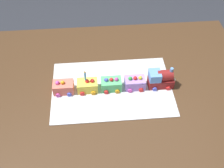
{
  "coord_description": "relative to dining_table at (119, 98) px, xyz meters",
  "views": [
    {
      "loc": [
        0.11,
        0.93,
        1.79
      ],
      "look_at": [
        0.04,
        0.02,
        0.77
      ],
      "focal_mm": 44.13,
      "sensor_mm": 36.0,
      "label": 1
    }
  ],
  "objects": [
    {
      "name": "cake_car_tanker_mint_green",
      "position": [
        0.04,
        0.02,
        0.14
      ],
      "size": [
        0.1,
        0.08,
        0.07
      ],
      "color": "#59CC7A",
      "rests_on": "cake_board"
    },
    {
      "name": "cake_car_flatbed_coral",
      "position": [
        0.28,
        0.02,
        0.14
      ],
      "size": [
        0.1,
        0.08,
        0.07
      ],
      "color": "#F27260",
      "rests_on": "cake_board"
    },
    {
      "name": "cake_locomotive",
      "position": [
        -0.21,
        0.02,
        0.16
      ],
      "size": [
        0.14,
        0.08,
        0.12
      ],
      "color": "maroon",
      "rests_on": "cake_board"
    },
    {
      "name": "cake_board",
      "position": [
        0.04,
        0.02,
        0.11
      ],
      "size": [
        0.6,
        0.4,
        0.0
      ],
      "primitive_type": "cube",
      "color": "silver",
      "rests_on": "dining_table"
    },
    {
      "name": "cake_car_gondola_lemon",
      "position": [
        0.16,
        0.02,
        0.14
      ],
      "size": [
        0.1,
        0.08,
        0.07
      ],
      "color": "#F4E04C",
      "rests_on": "cake_board"
    },
    {
      "name": "cake_car_hopper_lavender",
      "position": [
        -0.08,
        0.02,
        0.14
      ],
      "size": [
        0.1,
        0.08,
        0.07
      ],
      "color": "#AD84E0",
      "rests_on": "cake_board"
    },
    {
      "name": "ground_plane",
      "position": [
        0.0,
        0.0,
        -0.63
      ],
      "size": [
        8.0,
        8.0,
        0.0
      ],
      "primitive_type": "plane",
      "color": "#2D3038"
    },
    {
      "name": "birthday_candle",
      "position": [
        0.17,
        0.02,
        0.21
      ],
      "size": [
        0.01,
        0.01,
        0.06
      ],
      "color": "#4CA5E5",
      "rests_on": "cake_car_gondola_lemon"
    },
    {
      "name": "dining_table",
      "position": [
        0.0,
        0.0,
        0.0
      ],
      "size": [
        1.4,
        1.0,
        0.74
      ],
      "color": "#4C331E",
      "rests_on": "ground"
    }
  ]
}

